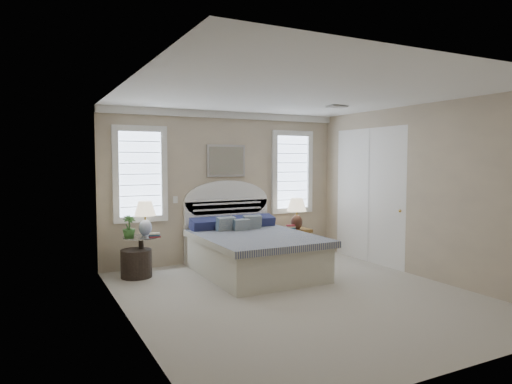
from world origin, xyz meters
The scene contains 21 objects.
floor centered at (0.00, 0.00, 0.00)m, with size 4.50×5.00×0.01m, color #B9B19E.
ceiling centered at (0.00, 0.00, 2.70)m, with size 4.50×5.00×0.01m, color white.
wall_back centered at (0.00, 2.50, 1.35)m, with size 4.50×0.02×2.70m, color beige.
wall_left centered at (-2.25, 0.00, 1.35)m, with size 0.02×5.00×2.70m, color beige.
wall_right centered at (2.25, 0.00, 1.35)m, with size 0.02×5.00×2.70m, color beige.
crown_molding centered at (0.00, 2.46, 2.64)m, with size 4.50×0.08×0.12m, color white.
hvac_vent centered at (1.20, 0.80, 2.68)m, with size 0.30×0.20×0.02m, color #B2B2B2.
switch_plate centered at (-0.95, 2.48, 1.15)m, with size 0.08×0.01×0.12m, color white.
window_left centered at (-1.55, 2.48, 1.60)m, with size 0.90×0.06×1.60m, color #C9DEFF.
window_right centered at (1.40, 2.48, 1.60)m, with size 0.90×0.06×1.60m, color #C9DEFF.
painting centered at (0.00, 2.46, 1.82)m, with size 0.74×0.04×0.58m, color silver.
closet_door centered at (2.23, 1.20, 1.20)m, with size 0.02×1.80×2.40m, color white.
bed centered at (0.00, 1.46, 0.39)m, with size 1.72×2.28×1.47m.
side_table_left centered at (-1.65, 2.05, 0.39)m, with size 0.56×0.56×0.63m.
nightstand_right centered at (1.30, 2.15, 0.39)m, with size 0.50×0.40×0.53m.
floor_pot centered at (-1.75, 1.98, 0.22)m, with size 0.48×0.48×0.44m, color black.
lamp_left centered at (-1.57, 2.10, 0.97)m, with size 0.40×0.40×0.55m.
lamp_right centered at (1.29, 2.12, 0.89)m, with size 0.48×0.48×0.60m.
potted_plant centered at (-1.86, 1.94, 0.81)m, with size 0.20×0.20×0.35m, color #397E32.
books_left centered at (-1.48, 1.85, 0.66)m, with size 0.19×0.16×0.07m.
books_right centered at (1.12, 2.05, 0.58)m, with size 0.21×0.18×0.10m.
Camera 1 is at (-3.28, -5.13, 1.83)m, focal length 32.00 mm.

